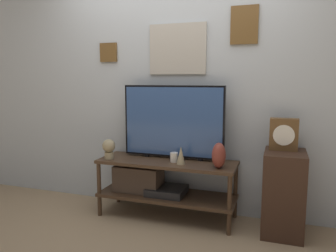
# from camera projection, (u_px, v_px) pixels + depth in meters

# --- Properties ---
(ground_plane) EXTENTS (12.00, 12.00, 0.00)m
(ground_plane) POSITION_uv_depth(u_px,v_px,m) (157.00, 228.00, 2.98)
(ground_plane) COLOR #997F60
(wall_back) EXTENTS (6.40, 0.08, 2.70)m
(wall_back) POSITION_uv_depth(u_px,v_px,m) (176.00, 78.00, 3.30)
(wall_back) COLOR #B2BCC6
(wall_back) RESTS_ON ground_plane
(media_console) EXTENTS (1.33, 0.45, 0.56)m
(media_console) POSITION_uv_depth(u_px,v_px,m) (156.00, 180.00, 3.22)
(media_console) COLOR #422D1E
(media_console) RESTS_ON ground_plane
(television) EXTENTS (1.01, 0.05, 0.72)m
(television) POSITION_uv_depth(u_px,v_px,m) (173.00, 122.00, 3.19)
(television) COLOR black
(television) RESTS_ON media_console
(vase_urn_stoneware) EXTENTS (0.12, 0.15, 0.23)m
(vase_urn_stoneware) POSITION_uv_depth(u_px,v_px,m) (219.00, 155.00, 2.87)
(vase_urn_stoneware) COLOR brown
(vase_urn_stoneware) RESTS_ON media_console
(vase_slim_bronze) EXTENTS (0.08, 0.08, 0.17)m
(vase_slim_bronze) POSITION_uv_depth(u_px,v_px,m) (181.00, 155.00, 3.02)
(vase_slim_bronze) COLOR tan
(vase_slim_bronze) RESTS_ON media_console
(candle_jar) EXTENTS (0.07, 0.07, 0.09)m
(candle_jar) POSITION_uv_depth(u_px,v_px,m) (174.00, 157.00, 3.10)
(candle_jar) COLOR silver
(candle_jar) RESTS_ON media_console
(decorative_bust) EXTENTS (0.13, 0.13, 0.19)m
(decorative_bust) POSITION_uv_depth(u_px,v_px,m) (109.00, 148.00, 3.22)
(decorative_bust) COLOR tan
(decorative_bust) RESTS_ON media_console
(side_table) EXTENTS (0.34, 0.44, 0.73)m
(side_table) POSITION_uv_depth(u_px,v_px,m) (283.00, 193.00, 2.84)
(side_table) COLOR #382319
(side_table) RESTS_ON ground_plane
(mantel_clock) EXTENTS (0.24, 0.11, 0.28)m
(mantel_clock) POSITION_uv_depth(u_px,v_px,m) (284.00, 134.00, 2.84)
(mantel_clock) COLOR brown
(mantel_clock) RESTS_ON side_table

